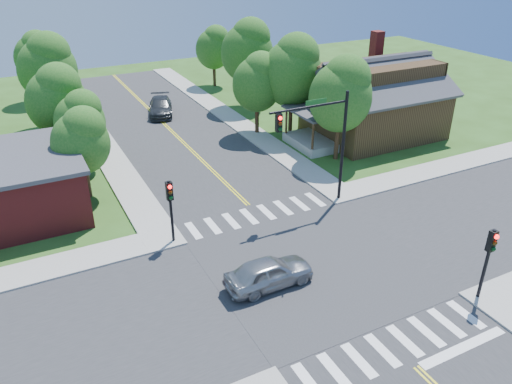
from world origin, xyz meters
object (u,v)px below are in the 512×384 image
signal_mast_ne (321,133)px  car_silver (269,273)px  signal_pole_se (490,252)px  house_ne (374,97)px  car_dgrey (161,107)px  signal_pole_nw (170,201)px

signal_mast_ne → car_silver: 9.74m
car_silver → signal_mast_ne: bearing=-49.0°
signal_pole_se → house_ne: house_ne is taller
house_ne → car_silver: 23.11m
car_dgrey → signal_mast_ne: bearing=-64.1°
car_dgrey → house_ne: bearing=-25.3°
signal_mast_ne → house_ne: (11.19, 8.65, -1.52)m
signal_pole_se → car_dgrey: size_ratio=0.68×
signal_pole_se → signal_pole_nw: same height
signal_pole_se → house_ne: bearing=64.4°
signal_mast_ne → signal_pole_se: signal_mast_ne is taller
signal_mast_ne → car_silver: signal_mast_ne is taller
house_ne → car_silver: size_ratio=2.94×
signal_pole_nw → signal_mast_ne: bearing=0.1°
signal_mast_ne → car_dgrey: (-3.31, 21.98, -4.09)m
house_ne → car_silver: (-17.82, -14.48, -2.57)m
house_ne → signal_pole_nw: bearing=-157.3°
signal_mast_ne → house_ne: signal_mast_ne is taller
signal_pole_se → car_silver: size_ratio=0.86×
signal_pole_nw → car_dgrey: size_ratio=0.68×
signal_mast_ne → car_dgrey: 22.60m
house_ne → car_silver: house_ne is taller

